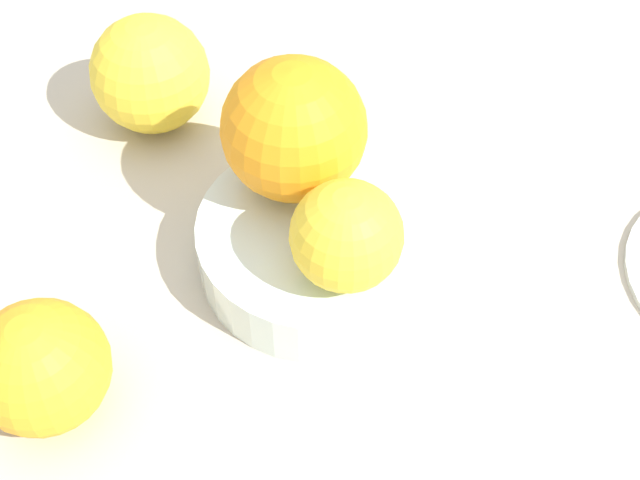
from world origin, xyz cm
name	(u,v)px	position (x,y,z in cm)	size (l,w,h in cm)	color
ground_plane	(320,272)	(0.00, 0.00, -1.00)	(110.00, 110.00, 2.00)	#BCB29E
fruit_bowl	(320,245)	(0.00, 0.00, 1.67)	(14.51, 14.51, 3.52)	silver
orange_in_bowl_0	(294,129)	(3.22, 2.02, 7.73)	(8.43, 8.43, 8.43)	orange
orange_in_bowl_1	(347,236)	(-3.12, -1.92, 6.58)	(6.12, 6.12, 6.12)	yellow
orange_loose_0	(150,74)	(10.82, 13.23, 3.99)	(7.98, 7.98, 7.98)	yellow
orange_loose_1	(41,367)	(-11.69, 12.47, 3.56)	(7.13, 7.13, 7.13)	#F9A823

